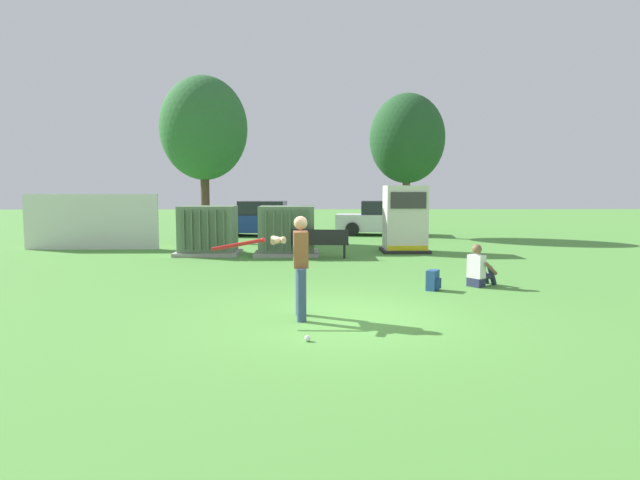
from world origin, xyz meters
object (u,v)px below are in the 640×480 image
at_px(transformer_mid_west, 287,231).
at_px(parked_car_left_of_center, 382,219).
at_px(backpack, 433,281).
at_px(batter, 297,261).
at_px(seated_spectator, 479,270).
at_px(park_bench, 320,241).
at_px(sports_ball, 307,338).
at_px(transformer_west, 208,231).
at_px(parked_car_leftmost, 260,220).
at_px(generator_enclosure, 405,219).

distance_m(transformer_mid_west, parked_car_left_of_center, 8.67).
distance_m(backpack, parked_car_left_of_center, 13.98).
relative_size(backpack, parked_car_left_of_center, 0.10).
height_order(batter, seated_spectator, batter).
relative_size(park_bench, sports_ball, 20.38).
relative_size(transformer_west, park_bench, 1.14).
bearing_deg(backpack, parked_car_left_of_center, 86.90).
relative_size(transformer_mid_west, parked_car_leftmost, 0.48).
bearing_deg(batter, transformer_west, 109.54).
distance_m(sports_ball, backpack, 4.72).
xyz_separation_m(batter, sports_ball, (0.17, -1.40, -0.93)).
bearing_deg(sports_ball, transformer_west, 107.92).
height_order(park_bench, backpack, park_bench).
bearing_deg(parked_car_left_of_center, transformer_west, -132.29).
relative_size(transformer_mid_west, backpack, 4.77).
bearing_deg(parked_car_left_of_center, transformer_mid_west, -118.85).
relative_size(sports_ball, parked_car_leftmost, 0.02).
distance_m(seated_spectator, parked_car_left_of_center, 13.49).
bearing_deg(sports_ball, backpack, 54.90).
height_order(generator_enclosure, parked_car_left_of_center, generator_enclosure).
xyz_separation_m(sports_ball, parked_car_leftmost, (-2.25, 17.50, 0.71)).
distance_m(parked_car_leftmost, parked_car_left_of_center, 5.73).
distance_m(park_bench, parked_car_leftmost, 8.58).
bearing_deg(parked_car_leftmost, backpack, -70.01).
relative_size(transformer_west, seated_spectator, 2.18).
bearing_deg(transformer_west, seated_spectator, -39.80).
bearing_deg(batter, parked_car_leftmost, 97.36).
height_order(sports_ball, parked_car_left_of_center, parked_car_left_of_center).
bearing_deg(batter, seated_spectator, 35.98).
bearing_deg(sports_ball, batter, 97.02).
xyz_separation_m(transformer_west, batter, (3.17, -8.92, 0.19)).
xyz_separation_m(park_bench, seated_spectator, (3.48, -5.00, -0.16)).
distance_m(batter, parked_car_leftmost, 16.23).
height_order(backpack, parked_car_leftmost, parked_car_leftmost).
distance_m(generator_enclosure, batter, 10.13).
relative_size(transformer_west, parked_car_leftmost, 0.48).
xyz_separation_m(backpack, parked_car_leftmost, (-4.96, 13.64, 0.54)).
distance_m(seated_spectator, parked_car_leftmost, 14.52).
xyz_separation_m(seated_spectator, parked_car_left_of_center, (-0.39, 13.48, 0.38)).
distance_m(batter, parked_car_left_of_center, 16.80).
xyz_separation_m(generator_enclosure, batter, (-3.51, -9.50, -0.16)).
bearing_deg(park_bench, transformer_west, 165.02).
xyz_separation_m(sports_ball, backpack, (2.71, 3.86, 0.17)).
distance_m(transformer_mid_west, sports_ball, 10.26).
height_order(generator_enclosure, park_bench, generator_enclosure).
height_order(transformer_mid_west, generator_enclosure, generator_enclosure).
distance_m(backpack, parked_car_leftmost, 14.52).
height_order(generator_enclosure, parked_car_leftmost, generator_enclosure).
height_order(transformer_west, parked_car_left_of_center, same).
distance_m(seated_spectator, backpack, 1.25).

